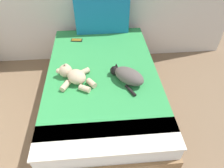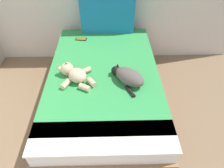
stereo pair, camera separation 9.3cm
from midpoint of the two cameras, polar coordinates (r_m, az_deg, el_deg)
The scene contains 6 objects.
ground_plane at distance 2.25m, azimuth 3.23°, elevation -19.62°, with size 9.03×9.03×0.00m, color #7A6047.
bed at distance 2.47m, azimuth -1.07°, elevation -1.40°, with size 1.26×2.01×0.55m.
patterned_cushion at distance 2.92m, azimuth -0.35°, elevation 19.01°, with size 0.73×0.15×0.53m.
cat at distance 2.12m, azimuth 5.76°, elevation 2.13°, with size 0.38×0.42×0.15m.
teddy_bear at distance 2.17m, azimuth -9.18°, elevation 2.76°, with size 0.43×0.40×0.15m.
cell_phone at distance 2.86m, azimuth -7.64°, elevation 12.29°, with size 0.16×0.09×0.01m.
Camera 2 is at (1.71, 0.77, 1.99)m, focal length 32.88 mm.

